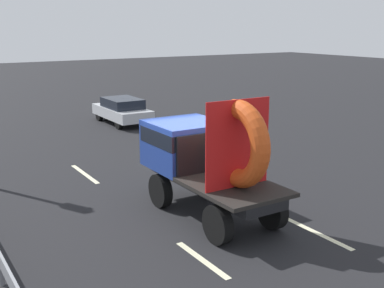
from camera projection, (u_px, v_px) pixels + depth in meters
The scene contains 7 objects.
ground_plane at pixel (190, 206), 14.21m from camera, with size 120.00×120.00×0.00m, color black.
flatbed_truck at pixel (202, 154), 13.46m from camera, with size 2.02×4.70×3.39m.
distant_sedan at pixel (122, 110), 25.93m from camera, with size 1.78×4.15×1.35m.
lane_dash_left_near at pixel (202, 260), 10.93m from camera, with size 2.05×0.16×0.01m, color beige.
lane_dash_left_far at pixel (85, 174), 17.21m from camera, with size 2.54×0.16×0.01m, color beige.
lane_dash_right_near at pixel (314, 231), 12.43m from camera, with size 2.54×0.16×0.01m, color beige.
lane_dash_right_far at pixel (157, 156), 19.50m from camera, with size 2.21×0.16×0.01m, color beige.
Camera 1 is at (-7.02, -11.38, 5.13)m, focal length 45.54 mm.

